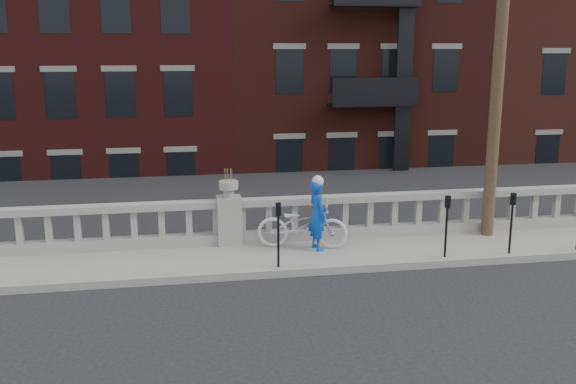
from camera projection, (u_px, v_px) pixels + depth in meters
name	position (u px, v px, depth m)	size (l,w,h in m)	color
ground	(249.00, 319.00, 11.06)	(120.00, 120.00, 0.00)	black
sidewalk	(234.00, 259.00, 13.93)	(32.00, 2.20, 0.15)	gray
balustrade	(229.00, 223.00, 14.71)	(28.00, 0.34, 1.03)	gray
planter_pedestal	(229.00, 215.00, 14.67)	(0.55, 0.55, 1.76)	gray
lower_level	(208.00, 86.00, 32.71)	(80.00, 44.00, 20.80)	#605E59
utility_pole	(502.00, 17.00, 14.40)	(1.60, 0.28, 10.00)	#422D1E
parking_meter_a	(278.00, 227.00, 13.05)	(0.10, 0.09, 1.36)	black
parking_meter_b	(447.00, 219.00, 13.66)	(0.10, 0.09, 1.36)	black
parking_meter_c	(512.00, 216.00, 13.91)	(0.10, 0.09, 1.36)	black
bicycle	(302.00, 225.00, 14.41)	(0.71, 2.03, 1.07)	silver
cyclist	(317.00, 215.00, 14.24)	(0.57, 0.38, 1.58)	blue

